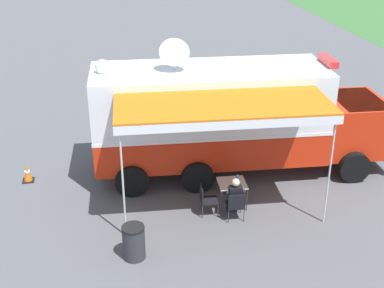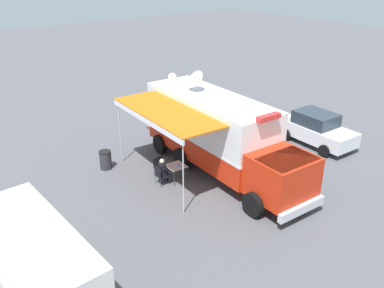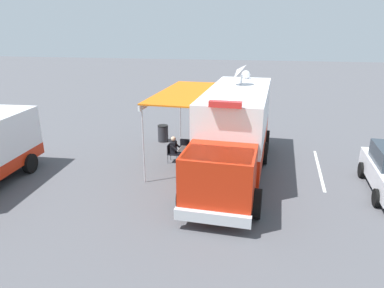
{
  "view_description": "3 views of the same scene",
  "coord_description": "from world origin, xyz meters",
  "px_view_note": "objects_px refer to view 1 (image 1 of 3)",
  "views": [
    {
      "loc": [
        14.72,
        -3.44,
        8.15
      ],
      "look_at": [
        0.86,
        -0.72,
        1.45
      ],
      "focal_mm": 48.48,
      "sensor_mm": 36.0,
      "label": 1
    },
    {
      "loc": [
        11.79,
        13.14,
        9.14
      ],
      "look_at": [
        0.9,
        -0.21,
        1.29
      ],
      "focal_mm": 37.79,
      "sensor_mm": 36.0,
      "label": 2
    },
    {
      "loc": [
        -0.58,
        15.23,
        6.14
      ],
      "look_at": [
        1.95,
        0.37,
        1.03
      ],
      "focal_mm": 33.25,
      "sensor_mm": 36.0,
      "label": 3
    }
  ],
  "objects_px": {
    "folding_chair_beside_table": "(206,198)",
    "car_behind_truck": "(217,83)",
    "command_truck": "(233,116)",
    "folding_table": "(232,184)",
    "seated_responder": "(235,196)",
    "folding_chair_at_table": "(236,204)",
    "trash_bin": "(134,242)",
    "traffic_cone": "(27,173)",
    "water_bottle": "(237,178)"
  },
  "relations": [
    {
      "from": "folding_chair_beside_table",
      "to": "car_behind_truck",
      "type": "xyz_separation_m",
      "value": [
        -8.62,
        2.42,
        0.37
      ]
    },
    {
      "from": "command_truck",
      "to": "folding_chair_beside_table",
      "type": "xyz_separation_m",
      "value": [
        2.41,
        -1.39,
        -1.43
      ]
    },
    {
      "from": "folding_table",
      "to": "seated_responder",
      "type": "bearing_deg",
      "value": -8.2
    },
    {
      "from": "seated_responder",
      "to": "car_behind_truck",
      "type": "distance_m",
      "value": 9.06
    },
    {
      "from": "folding_chair_at_table",
      "to": "folding_chair_beside_table",
      "type": "bearing_deg",
      "value": -121.9
    },
    {
      "from": "trash_bin",
      "to": "traffic_cone",
      "type": "relative_size",
      "value": 1.57
    },
    {
      "from": "command_truck",
      "to": "car_behind_truck",
      "type": "height_order",
      "value": "command_truck"
    },
    {
      "from": "water_bottle",
      "to": "car_behind_truck",
      "type": "height_order",
      "value": "car_behind_truck"
    },
    {
      "from": "water_bottle",
      "to": "folding_chair_at_table",
      "type": "bearing_deg",
      "value": -17.83
    },
    {
      "from": "command_truck",
      "to": "folding_table",
      "type": "distance_m",
      "value": 2.49
    },
    {
      "from": "water_bottle",
      "to": "folding_chair_beside_table",
      "type": "distance_m",
      "value": 1.13
    },
    {
      "from": "water_bottle",
      "to": "folding_chair_beside_table",
      "type": "relative_size",
      "value": 0.26
    },
    {
      "from": "folding_table",
      "to": "car_behind_truck",
      "type": "distance_m",
      "value": 8.44
    },
    {
      "from": "command_truck",
      "to": "trash_bin",
      "type": "distance_m",
      "value": 5.58
    },
    {
      "from": "seated_responder",
      "to": "traffic_cone",
      "type": "bearing_deg",
      "value": -118.56
    },
    {
      "from": "trash_bin",
      "to": "seated_responder",
      "type": "bearing_deg",
      "value": 114.33
    },
    {
      "from": "command_truck",
      "to": "traffic_cone",
      "type": "height_order",
      "value": "command_truck"
    },
    {
      "from": "trash_bin",
      "to": "traffic_cone",
      "type": "bearing_deg",
      "value": -146.88
    },
    {
      "from": "water_bottle",
      "to": "trash_bin",
      "type": "bearing_deg",
      "value": -58.27
    },
    {
      "from": "water_bottle",
      "to": "traffic_cone",
      "type": "distance_m",
      "value": 6.7
    },
    {
      "from": "folding_chair_beside_table",
      "to": "seated_responder",
      "type": "bearing_deg",
      "value": 69.99
    },
    {
      "from": "command_truck",
      "to": "traffic_cone",
      "type": "xyz_separation_m",
      "value": [
        -0.53,
        -6.53,
        -1.66
      ]
    },
    {
      "from": "folding_chair_at_table",
      "to": "car_behind_truck",
      "type": "height_order",
      "value": "car_behind_truck"
    },
    {
      "from": "folding_chair_at_table",
      "to": "water_bottle",
      "type": "bearing_deg",
      "value": 162.17
    },
    {
      "from": "trash_bin",
      "to": "folding_chair_beside_table",
      "type": "bearing_deg",
      "value": 126.41
    },
    {
      "from": "command_truck",
      "to": "traffic_cone",
      "type": "relative_size",
      "value": 16.62
    },
    {
      "from": "folding_table",
      "to": "seated_responder",
      "type": "xyz_separation_m",
      "value": [
        0.61,
        -0.09,
        -0.02
      ]
    },
    {
      "from": "folding_chair_at_table",
      "to": "traffic_cone",
      "type": "bearing_deg",
      "value": -120.01
    },
    {
      "from": "folding_chair_beside_table",
      "to": "car_behind_truck",
      "type": "distance_m",
      "value": 8.96
    },
    {
      "from": "folding_table",
      "to": "trash_bin",
      "type": "bearing_deg",
      "value": -57.35
    },
    {
      "from": "car_behind_truck",
      "to": "trash_bin",
      "type": "bearing_deg",
      "value": -24.19
    },
    {
      "from": "folding_chair_at_table",
      "to": "seated_responder",
      "type": "bearing_deg",
      "value": 175.96
    },
    {
      "from": "folding_chair_beside_table",
      "to": "traffic_cone",
      "type": "distance_m",
      "value": 5.93
    },
    {
      "from": "traffic_cone",
      "to": "folding_chair_at_table",
      "type": "bearing_deg",
      "value": 59.99
    },
    {
      "from": "command_truck",
      "to": "folding_table",
      "type": "height_order",
      "value": "command_truck"
    },
    {
      "from": "water_bottle",
      "to": "seated_responder",
      "type": "height_order",
      "value": "seated_responder"
    },
    {
      "from": "command_truck",
      "to": "trash_bin",
      "type": "relative_size",
      "value": 10.59
    },
    {
      "from": "traffic_cone",
      "to": "trash_bin",
      "type": "bearing_deg",
      "value": 33.12
    },
    {
      "from": "traffic_cone",
      "to": "water_bottle",
      "type": "bearing_deg",
      "value": 67.37
    },
    {
      "from": "water_bottle",
      "to": "seated_responder",
      "type": "bearing_deg",
      "value": -21.54
    },
    {
      "from": "folding_chair_at_table",
      "to": "trash_bin",
      "type": "xyz_separation_m",
      "value": [
        1.14,
        -2.93,
        -0.06
      ]
    },
    {
      "from": "seated_responder",
      "to": "car_behind_truck",
      "type": "height_order",
      "value": "car_behind_truck"
    },
    {
      "from": "folding_table",
      "to": "car_behind_truck",
      "type": "bearing_deg",
      "value": 169.29
    },
    {
      "from": "folding_chair_beside_table",
      "to": "seated_responder",
      "type": "xyz_separation_m",
      "value": [
        0.28,
        0.76,
        0.14
      ]
    },
    {
      "from": "folding_chair_at_table",
      "to": "car_behind_truck",
      "type": "xyz_separation_m",
      "value": [
        -9.09,
        1.67,
        0.37
      ]
    },
    {
      "from": "folding_table",
      "to": "water_bottle",
      "type": "height_order",
      "value": "water_bottle"
    },
    {
      "from": "trash_bin",
      "to": "command_truck",
      "type": "bearing_deg",
      "value": 138.37
    },
    {
      "from": "seated_responder",
      "to": "traffic_cone",
      "type": "relative_size",
      "value": 2.16
    },
    {
      "from": "folding_table",
      "to": "seated_responder",
      "type": "relative_size",
      "value": 0.68
    },
    {
      "from": "traffic_cone",
      "to": "car_behind_truck",
      "type": "xyz_separation_m",
      "value": [
        -5.69,
        7.56,
        0.6
      ]
    }
  ]
}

